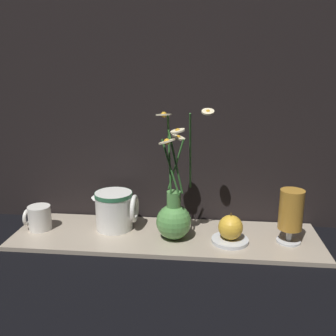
{
  "coord_description": "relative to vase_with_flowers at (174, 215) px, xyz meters",
  "views": [
    {
      "loc": [
        0.11,
        -0.97,
        0.47
      ],
      "look_at": [
        0.01,
        0.0,
        0.21
      ],
      "focal_mm": 40.0,
      "sensor_mm": 36.0,
      "label": 1
    }
  ],
  "objects": [
    {
      "name": "ground_plane",
      "position": [
        -0.03,
        0.02,
        -0.08
      ],
      "size": [
        6.0,
        6.0,
        0.0
      ],
      "primitive_type": "plane",
      "color": "black"
    },
    {
      "name": "shelf",
      "position": [
        -0.03,
        0.02,
        -0.07
      ],
      "size": [
        0.86,
        0.24,
        0.01
      ],
      "color": "tan",
      "rests_on": "ground_plane"
    },
    {
      "name": "backdrop_wall",
      "position": [
        -0.03,
        0.16,
        0.47
      ],
      "size": [
        1.36,
        0.02,
        1.1
      ],
      "color": "black",
      "rests_on": "ground_plane"
    },
    {
      "name": "vase_with_flowers",
      "position": [
        0.0,
        0.0,
        0.0
      ],
      "size": [
        0.15,
        0.14,
        0.36
      ],
      "color": "#59994C",
      "rests_on": "shelf"
    },
    {
      "name": "yellow_mug",
      "position": [
        -0.4,
        0.02,
        -0.03
      ],
      "size": [
        0.08,
        0.07,
        0.07
      ],
      "color": "silver",
      "rests_on": "shelf"
    },
    {
      "name": "ceramic_pitcher",
      "position": [
        -0.18,
        0.05,
        -0.01
      ],
      "size": [
        0.13,
        0.11,
        0.12
      ],
      "color": "white",
      "rests_on": "shelf"
    },
    {
      "name": "tea_glass",
      "position": [
        0.31,
        0.01,
        0.02
      ],
      "size": [
        0.06,
        0.06,
        0.15
      ],
      "color": "silver",
      "rests_on": "shelf"
    },
    {
      "name": "saucer_plate",
      "position": [
        0.15,
        -0.01,
        -0.06
      ],
      "size": [
        0.1,
        0.1,
        0.01
      ],
      "color": "silver",
      "rests_on": "shelf"
    },
    {
      "name": "orange_fruit",
      "position": [
        0.15,
        -0.01,
        -0.02
      ],
      "size": [
        0.07,
        0.07,
        0.07
      ],
      "color": "gold",
      "rests_on": "saucer_plate"
    }
  ]
}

